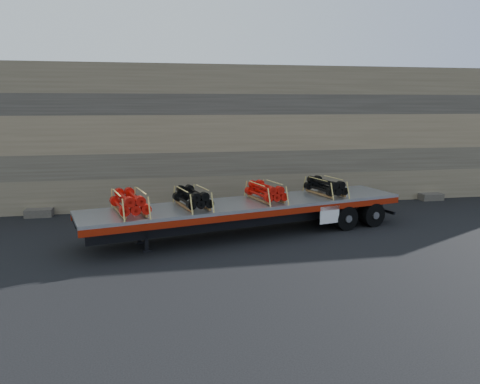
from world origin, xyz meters
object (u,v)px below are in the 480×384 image
Objects in this scene: bundle_midrear at (266,192)px; bundle_rear at (325,187)px; bundle_midfront at (192,198)px; bundle_front at (130,203)px; trailer at (248,218)px.

bundle_rear is (2.79, 0.67, -0.00)m from bundle_midrear.
bundle_front is at bearing 180.00° from bundle_midfront.
bundle_front is 1.08× the size of bundle_midfront.
bundle_midrear is at bearing 0.00° from bundle_midfront.
bundle_midrear is at bearing -0.00° from bundle_front.
bundle_rear is (3.54, 0.85, 1.00)m from trailer.
trailer is at bearing 0.00° from bundle_front.
bundle_midfront is at bearing 180.00° from bundle_midrear.
bundle_front reaches higher than bundle_midrear.
bundle_rear is at bearing -0.00° from bundle_front.
trailer is 6.73× the size of bundle_midfront.
trailer is 3.78m from bundle_rear.
bundle_front is at bearing 180.00° from bundle_rear.
trailer is 4.76m from bundle_front.
bundle_midrear reaches higher than trailer.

